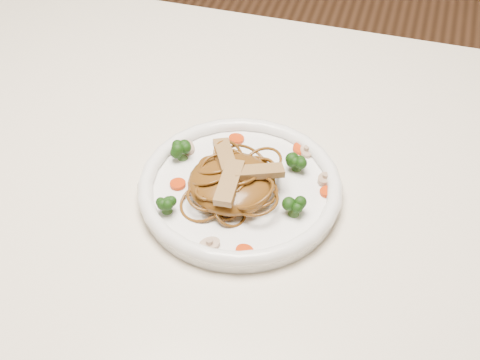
# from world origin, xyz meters

# --- Properties ---
(table) EXTENTS (1.20, 0.80, 0.75)m
(table) POSITION_xyz_m (0.00, 0.00, 0.65)
(table) COLOR #F2E6CD
(table) RESTS_ON ground
(plate) EXTENTS (0.33, 0.33, 0.02)m
(plate) POSITION_xyz_m (0.07, -0.04, 0.76)
(plate) COLOR white
(plate) RESTS_ON table
(noodle_mound) EXTENTS (0.13, 0.13, 0.04)m
(noodle_mound) POSITION_xyz_m (0.06, -0.05, 0.78)
(noodle_mound) COLOR brown
(noodle_mound) RESTS_ON plate
(chicken_a) EXTENTS (0.07, 0.05, 0.01)m
(chicken_a) POSITION_xyz_m (0.09, -0.04, 0.80)
(chicken_a) COLOR tan
(chicken_a) RESTS_ON noodle_mound
(chicken_b) EXTENTS (0.05, 0.07, 0.01)m
(chicken_b) POSITION_xyz_m (0.04, -0.02, 0.80)
(chicken_b) COLOR tan
(chicken_b) RESTS_ON noodle_mound
(chicken_c) EXTENTS (0.03, 0.07, 0.01)m
(chicken_c) POSITION_xyz_m (0.06, -0.07, 0.80)
(chicken_c) COLOR tan
(chicken_c) RESTS_ON noodle_mound
(broccoli_0) EXTENTS (0.03, 0.03, 0.03)m
(broccoli_0) POSITION_xyz_m (0.13, 0.02, 0.78)
(broccoli_0) COLOR #1A430E
(broccoli_0) RESTS_ON plate
(broccoli_1) EXTENTS (0.03, 0.03, 0.03)m
(broccoli_1) POSITION_xyz_m (-0.02, -0.00, 0.78)
(broccoli_1) COLOR #1A430E
(broccoli_1) RESTS_ON plate
(broccoli_2) EXTENTS (0.04, 0.04, 0.03)m
(broccoli_2) POSITION_xyz_m (-0.01, -0.10, 0.78)
(broccoli_2) COLOR #1A430E
(broccoli_2) RESTS_ON plate
(broccoli_3) EXTENTS (0.03, 0.03, 0.03)m
(broccoli_3) POSITION_xyz_m (0.14, -0.06, 0.78)
(broccoli_3) COLOR #1A430E
(broccoli_3) RESTS_ON plate
(carrot_0) EXTENTS (0.02, 0.02, 0.00)m
(carrot_0) POSITION_xyz_m (0.13, 0.06, 0.77)
(carrot_0) COLOR red
(carrot_0) RESTS_ON plate
(carrot_1) EXTENTS (0.02, 0.02, 0.00)m
(carrot_1) POSITION_xyz_m (-0.01, -0.05, 0.77)
(carrot_1) COLOR red
(carrot_1) RESTS_ON plate
(carrot_2) EXTENTS (0.02, 0.02, 0.00)m
(carrot_2) POSITION_xyz_m (0.18, -0.01, 0.77)
(carrot_2) COLOR red
(carrot_2) RESTS_ON plate
(carrot_3) EXTENTS (0.03, 0.03, 0.00)m
(carrot_3) POSITION_xyz_m (0.04, 0.05, 0.77)
(carrot_3) COLOR red
(carrot_3) RESTS_ON plate
(carrot_4) EXTENTS (0.02, 0.02, 0.00)m
(carrot_4) POSITION_xyz_m (0.10, -0.14, 0.77)
(carrot_4) COLOR red
(carrot_4) RESTS_ON plate
(mushroom_0) EXTENTS (0.04, 0.04, 0.01)m
(mushroom_0) POSITION_xyz_m (0.06, -0.14, 0.77)
(mushroom_0) COLOR #C8AE96
(mushroom_0) RESTS_ON plate
(mushroom_1) EXTENTS (0.03, 0.03, 0.01)m
(mushroom_1) POSITION_xyz_m (0.17, 0.01, 0.77)
(mushroom_1) COLOR #C8AE96
(mushroom_1) RESTS_ON plate
(mushroom_2) EXTENTS (0.03, 0.03, 0.01)m
(mushroom_2) POSITION_xyz_m (-0.02, 0.02, 0.77)
(mushroom_2) COLOR #C8AE96
(mushroom_2) RESTS_ON plate
(mushroom_3) EXTENTS (0.03, 0.03, 0.01)m
(mushroom_3) POSITION_xyz_m (0.14, 0.05, 0.77)
(mushroom_3) COLOR #C8AE96
(mushroom_3) RESTS_ON plate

